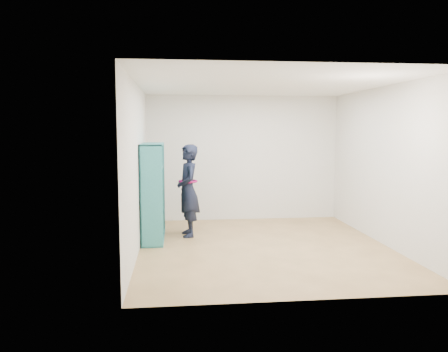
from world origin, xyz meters
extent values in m
plane|color=olive|center=(0.00, 0.00, 0.00)|extent=(4.50, 4.50, 0.00)
plane|color=white|center=(0.00, 0.00, 2.60)|extent=(4.50, 4.50, 0.00)
cube|color=silver|center=(-2.00, 0.00, 1.30)|extent=(0.02, 4.50, 2.60)
cube|color=silver|center=(2.00, 0.00, 1.30)|extent=(0.02, 4.50, 2.60)
cube|color=silver|center=(0.00, 2.25, 1.30)|extent=(4.00, 0.02, 2.60)
cube|color=silver|center=(0.00, -2.25, 1.30)|extent=(4.00, 0.02, 2.60)
cube|color=teal|center=(-1.81, 0.14, 0.83)|extent=(0.36, 0.03, 1.66)
cube|color=teal|center=(-1.81, 1.36, 0.83)|extent=(0.36, 0.03, 1.66)
cube|color=teal|center=(-1.81, 0.75, 0.01)|extent=(0.36, 1.25, 0.03)
cube|color=teal|center=(-1.81, 0.75, 1.65)|extent=(0.36, 1.25, 0.03)
cube|color=teal|center=(-1.98, 0.75, 0.83)|extent=(0.03, 1.25, 1.66)
cube|color=teal|center=(-1.81, 0.55, 0.83)|extent=(0.34, 0.03, 1.61)
cube|color=teal|center=(-1.81, 0.94, 0.83)|extent=(0.34, 0.03, 1.61)
cube|color=teal|center=(-1.81, 0.75, 0.43)|extent=(0.34, 1.19, 0.03)
cube|color=teal|center=(-1.81, 0.75, 0.83)|extent=(0.34, 1.19, 0.03)
cube|color=teal|center=(-1.81, 0.75, 1.23)|extent=(0.34, 1.19, 0.03)
cube|color=beige|center=(-1.79, 0.34, 0.08)|extent=(0.23, 0.15, 0.09)
cube|color=black|center=(-1.78, 0.29, 0.60)|extent=(0.19, 0.17, 0.31)
cube|color=maroon|center=(-1.78, 0.29, 1.00)|extent=(0.19, 0.17, 0.30)
cube|color=silver|center=(-1.79, 0.34, 1.27)|extent=(0.23, 0.15, 0.06)
cube|color=navy|center=(-1.78, 0.68, 0.15)|extent=(0.19, 0.17, 0.21)
cube|color=brown|center=(-1.78, 0.68, 0.56)|extent=(0.19, 0.17, 0.23)
cube|color=#BFB28C|center=(-1.79, 0.74, 0.87)|extent=(0.23, 0.15, 0.06)
cube|color=#26594C|center=(-1.78, 0.68, 1.35)|extent=(0.19, 0.17, 0.22)
cube|color=beige|center=(-1.78, 1.08, 0.15)|extent=(0.19, 0.17, 0.22)
cube|color=black|center=(-1.79, 1.14, 0.47)|extent=(0.23, 0.15, 0.06)
cube|color=maroon|center=(-1.78, 1.08, 0.98)|extent=(0.19, 0.17, 0.28)
cube|color=silver|center=(-1.78, 1.08, 1.38)|extent=(0.19, 0.17, 0.26)
imported|color=black|center=(-1.20, 0.89, 0.82)|extent=(0.47, 0.65, 1.64)
torus|color=#940B51|center=(-1.20, 0.89, 0.99)|extent=(0.38, 0.38, 0.04)
cube|color=silver|center=(-1.36, 0.94, 0.93)|extent=(0.06, 0.11, 0.14)
cube|color=black|center=(-1.36, 0.94, 0.93)|extent=(0.06, 0.10, 0.14)
camera|label=1|loc=(-1.40, -6.80, 1.89)|focal=35.00mm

